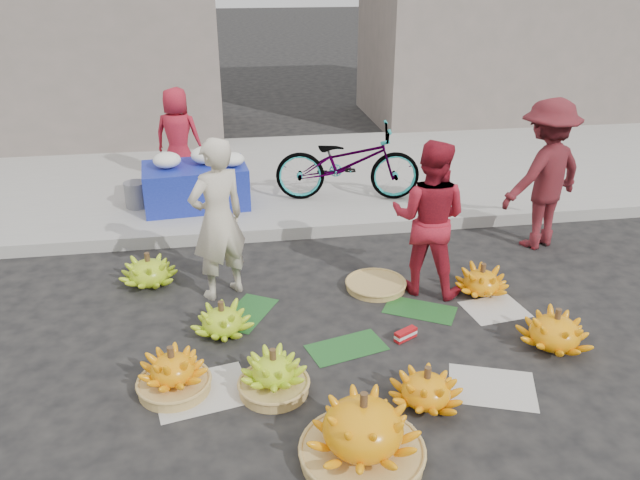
{
  "coord_description": "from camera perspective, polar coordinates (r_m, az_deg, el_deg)",
  "views": [
    {
      "loc": [
        -1.02,
        -4.54,
        3.01
      ],
      "look_at": [
        -0.22,
        0.5,
        0.7
      ],
      "focal_mm": 35.0,
      "sensor_mm": 36.0,
      "label": 1
    }
  ],
  "objects": [
    {
      "name": "ground",
      "position": [
        5.54,
        3.07,
        -8.58
      ],
      "size": [
        80.0,
        80.0,
        0.0
      ],
      "primitive_type": "plane",
      "color": "black",
      "rests_on": "ground"
    },
    {
      "name": "curb",
      "position": [
        7.42,
        -0.41,
        1.06
      ],
      "size": [
        40.0,
        0.25,
        0.15
      ],
      "primitive_type": "cube",
      "color": "#97958F",
      "rests_on": "ground"
    },
    {
      "name": "sidewalk",
      "position": [
        9.37,
        -2.36,
        5.99
      ],
      "size": [
        40.0,
        4.0,
        0.12
      ],
      "primitive_type": "cube",
      "color": "#97958F",
      "rests_on": "ground"
    },
    {
      "name": "building_left",
      "position": [
        12.15,
        -24.42,
        17.56
      ],
      "size": [
        6.0,
        3.0,
        4.0
      ],
      "primitive_type": "cube",
      "color": "gray",
      "rests_on": "sidewalk"
    },
    {
      "name": "newspaper_scatter",
      "position": [
        4.91,
        5.05,
        -13.55
      ],
      "size": [
        3.2,
        1.8,
        0.0
      ],
      "primitive_type": null,
      "color": "beige",
      "rests_on": "ground"
    },
    {
      "name": "banana_leaves",
      "position": [
        5.69,
        1.66,
        -7.56
      ],
      "size": [
        2.0,
        1.0,
        0.0
      ],
      "primitive_type": null,
      "color": "#194D1F",
      "rests_on": "ground"
    },
    {
      "name": "banana_bunch_0",
      "position": [
        4.92,
        -13.29,
        -11.75
      ],
      "size": [
        0.61,
        0.61,
        0.39
      ],
      "rotation": [
        0.0,
        0.0,
        0.42
      ],
      "color": "#A88546",
      "rests_on": "ground"
    },
    {
      "name": "banana_bunch_1",
      "position": [
        4.8,
        -4.27,
        -12.2
      ],
      "size": [
        0.52,
        0.52,
        0.38
      ],
      "rotation": [
        0.0,
        0.0,
        -0.04
      ],
      "color": "#A88546",
      "rests_on": "ground"
    },
    {
      "name": "banana_bunch_2",
      "position": [
        4.2,
        3.93,
        -17.0
      ],
      "size": [
        0.86,
        0.86,
        0.53
      ],
      "rotation": [
        0.0,
        0.0,
        -0.2
      ],
      "color": "#A88546",
      "rests_on": "ground"
    },
    {
      "name": "banana_bunch_3",
      "position": [
        4.75,
        9.7,
        -13.24
      ],
      "size": [
        0.54,
        0.54,
        0.33
      ],
      "rotation": [
        0.0,
        0.0,
        0.06
      ],
      "color": "#FFA50C",
      "rests_on": "ground"
    },
    {
      "name": "banana_bunch_4",
      "position": [
        5.64,
        20.71,
        -7.73
      ],
      "size": [
        0.73,
        0.73,
        0.37
      ],
      "rotation": [
        0.0,
        0.0,
        0.3
      ],
      "color": "#FFA50C",
      "rests_on": "ground"
    },
    {
      "name": "banana_bunch_5",
      "position": [
        6.31,
        14.57,
        -3.61
      ],
      "size": [
        0.53,
        0.53,
        0.32
      ],
      "rotation": [
        0.0,
        0.0,
        0.08
      ],
      "color": "#FFA50C",
      "rests_on": "ground"
    },
    {
      "name": "banana_bunch_6",
      "position": [
        5.54,
        -8.95,
        -7.22
      ],
      "size": [
        0.61,
        0.61,
        0.32
      ],
      "rotation": [
        0.0,
        0.0,
        -0.31
      ],
      "color": "#89BD1B",
      "rests_on": "ground"
    },
    {
      "name": "banana_bunch_7",
      "position": [
        6.49,
        -15.38,
        -2.72
      ],
      "size": [
        0.6,
        0.6,
        0.35
      ],
      "rotation": [
        0.0,
        0.0,
        -0.11
      ],
      "color": "#89BD1B",
      "rests_on": "ground"
    },
    {
      "name": "basket_spare",
      "position": [
        6.26,
        5.12,
        -4.15
      ],
      "size": [
        0.73,
        0.73,
        0.07
      ],
      "primitive_type": "cylinder",
      "rotation": [
        0.0,
        0.0,
        -0.31
      ],
      "color": "#A88546",
      "rests_on": "ground"
    },
    {
      "name": "incense_stack",
      "position": [
        5.48,
        7.84,
        -8.56
      ],
      "size": [
        0.22,
        0.16,
        0.09
      ],
      "primitive_type": "cube",
      "rotation": [
        0.0,
        0.0,
        0.5
      ],
      "color": "#B11217",
      "rests_on": "ground"
    },
    {
      "name": "vendor_cream",
      "position": [
        5.89,
        -9.33,
        1.84
      ],
      "size": [
        0.69,
        0.61,
        1.57
      ],
      "primitive_type": "imported",
      "rotation": [
        0.0,
        0.0,
        3.66
      ],
      "color": "beige",
      "rests_on": "ground"
    },
    {
      "name": "vendor_red",
      "position": [
        6.0,
        9.93,
        1.97
      ],
      "size": [
        0.93,
        0.87,
        1.52
      ],
      "primitive_type": "imported",
      "rotation": [
        0.0,
        0.0,
        2.63
      ],
      "color": "#B61C2B",
      "rests_on": "ground"
    },
    {
      "name": "man_striped",
      "position": [
        7.32,
        19.83,
        5.64
      ],
      "size": [
        1.24,
        0.99,
        1.68
      ],
      "primitive_type": "imported",
      "rotation": [
        0.0,
        0.0,
        3.53
      ],
      "color": "maroon",
      "rests_on": "ground"
    },
    {
      "name": "flower_table",
      "position": [
        8.06,
        -11.26,
        5.17
      ],
      "size": [
        1.34,
        0.91,
        0.74
      ],
      "rotation": [
        0.0,
        0.0,
        0.1
      ],
      "color": "navy",
      "rests_on": "sidewalk"
    },
    {
      "name": "grey_bucket",
      "position": [
        8.24,
        -16.45,
        4.0
      ],
      "size": [
        0.29,
        0.29,
        0.33
      ],
      "primitive_type": "cylinder",
      "color": "slate",
      "rests_on": "sidewalk"
    },
    {
      "name": "flower_vendor",
      "position": [
        8.87,
        -12.85,
        9.23
      ],
      "size": [
        0.74,
        0.59,
        1.33
      ],
      "primitive_type": "imported",
      "rotation": [
        0.0,
        0.0,
        2.86
      ],
      "color": "#B61C2B",
      "rests_on": "sidewalk"
    },
    {
      "name": "bicycle",
      "position": [
        8.1,
        2.54,
        7.08
      ],
      "size": [
        0.91,
        1.93,
        0.98
      ],
      "primitive_type": "imported",
      "rotation": [
        0.0,
        0.0,
        1.43
      ],
      "color": "gray",
      "rests_on": "sidewalk"
    }
  ]
}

